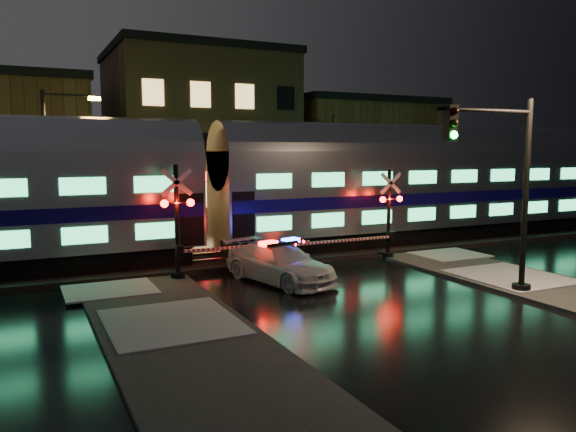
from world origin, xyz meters
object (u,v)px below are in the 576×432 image
object	(u,v)px
police_car	(280,263)
traffic_light	(504,193)
crossing_signal_left	(187,233)
streetlight	(52,163)
crossing_signal_right	(383,223)

from	to	relation	value
police_car	traffic_light	distance (m)	8.18
crossing_signal_left	traffic_light	world-z (taller)	traffic_light
police_car	streetlight	distance (m)	11.69
streetlight	traffic_light	bearing A→B (deg)	-46.67
police_car	crossing_signal_right	bearing A→B (deg)	2.06
traffic_light	streetlight	size ratio (longest dim) A/B	0.88
police_car	crossing_signal_right	world-z (taller)	crossing_signal_right
crossing_signal_right	police_car	bearing A→B (deg)	-162.99
streetlight	crossing_signal_left	bearing A→B (deg)	-57.94
streetlight	crossing_signal_right	bearing A→B (deg)	-27.10
police_car	streetlight	xyz separation A→B (m)	(-7.18, 8.50, 3.59)
crossing_signal_left	streetlight	world-z (taller)	streetlight
traffic_light	streetlight	xyz separation A→B (m)	(-12.89, 13.66, 0.83)
crossing_signal_left	streetlight	xyz separation A→B (m)	(-4.19, 6.69, 2.51)
crossing_signal_right	traffic_light	distance (m)	7.20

